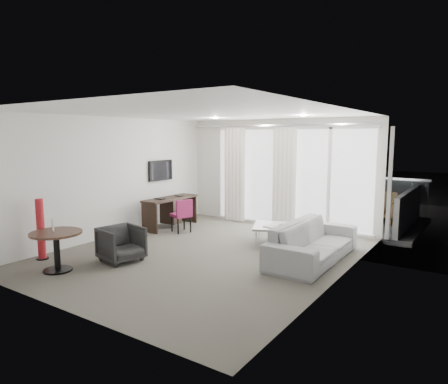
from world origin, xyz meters
The scene contains 28 objects.
floor centered at (0.00, 0.00, 0.00)m, with size 5.00×6.00×0.00m, color #57544B.
ceiling centered at (0.00, 0.00, 2.60)m, with size 5.00×6.00×0.00m, color white.
wall_left centered at (-2.50, 0.00, 1.30)m, with size 0.00×6.00×2.60m, color silver.
wall_right centered at (2.50, 0.00, 1.30)m, with size 0.00×6.00×2.60m, color silver.
wall_front centered at (0.00, -3.00, 1.30)m, with size 5.00×0.00×2.60m, color silver.
window_panel centered at (0.30, 2.98, 1.20)m, with size 4.00×0.02×2.38m, color white, non-canonical shape.
window_frame centered at (0.30, 2.97, 1.20)m, with size 4.10×0.06×2.44m, color white, non-canonical shape.
curtain_left centered at (-1.15, 2.82, 1.20)m, with size 0.60×0.20×2.38m, color white, non-canonical shape.
curtain_right centered at (0.25, 2.82, 1.20)m, with size 0.60×0.20×2.38m, color white, non-canonical shape.
curtain_track centered at (0.00, 2.82, 2.45)m, with size 4.80×0.04×0.04m, color #B2B2B7, non-canonical shape.
downlight_a centered at (-0.90, 1.60, 2.59)m, with size 0.12×0.12×0.02m, color #FFE0B2.
downlight_b centered at (1.20, 1.60, 2.59)m, with size 0.12×0.12×0.02m, color #FFE0B2.
desk centered at (-2.04, 1.32, 0.36)m, with size 0.48×1.54×0.72m, color black, non-canonical shape.
tv centered at (-2.46, 1.45, 1.35)m, with size 0.05×0.80×0.50m, color black, non-canonical shape.
desk_chair centered at (-1.50, 1.07, 0.39)m, with size 0.42×0.40×0.77m, color #881E4C, non-canonical shape.
round_table centered at (-1.44, -2.14, 0.33)m, with size 0.82×0.82×0.65m, color #382117, non-canonical shape.
menu_card centered at (-1.53, -2.13, 0.72)m, with size 0.11×0.02×0.20m, color white, non-canonical shape.
red_lamp centered at (-2.25, -1.91, 0.55)m, with size 0.22×0.22×1.09m, color #AD1D24.
tub_armchair centered at (-0.98, -1.19, 0.31)m, with size 0.66×0.68×0.62m, color #252525.
coffee_table centered at (0.76, 1.34, 0.19)m, with size 0.85×0.85×0.38m, color gray, non-canonical shape.
remote centered at (0.86, 1.41, 0.36)m, with size 0.05×0.15×0.02m, color black, non-canonical shape.
magazine centered at (0.75, 1.20, 0.36)m, with size 0.20×0.26×0.01m, color gray, non-canonical shape.
sofa centered at (1.81, 0.73, 0.34)m, with size 2.32×0.91×0.68m, color gray.
terrace_slab centered at (0.30, 4.50, -0.06)m, with size 5.60×3.00×0.12m, color #4D4D50.
rattan_chair_a centered at (1.37, 4.57, 0.43)m, with size 0.59×0.59×0.87m, color brown, non-canonical shape.
rattan_chair_b centered at (2.16, 4.68, 0.39)m, with size 0.53×0.53×0.78m, color brown, non-canonical shape.
rattan_table centered at (1.62, 3.96, 0.23)m, with size 0.47×0.47×0.47m, color brown, non-canonical shape.
balustrade centered at (0.30, 5.95, 0.50)m, with size 5.50×0.06×1.05m, color #B2B2B7, non-canonical shape.
Camera 1 is at (4.32, -5.86, 2.18)m, focal length 32.00 mm.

